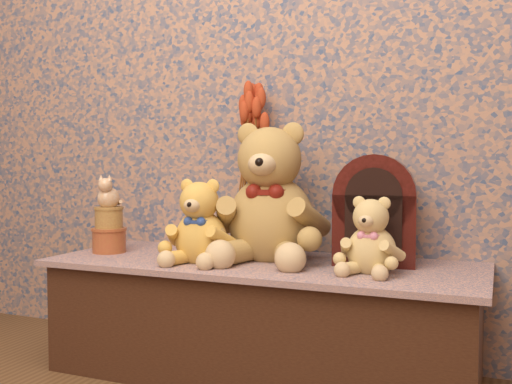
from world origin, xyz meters
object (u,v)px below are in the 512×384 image
cat_figurine (108,191)px  teddy_small (372,232)px  teddy_medium (201,217)px  ceramic_vase (251,226)px  biscuit_tin_lower (109,241)px  cathedral_radio (375,209)px  teddy_large (271,186)px

cat_figurine → teddy_small: bearing=-15.9°
teddy_medium → ceramic_vase: 0.29m
teddy_medium → ceramic_vase: (0.07, 0.27, -0.05)m
teddy_small → ceramic_vase: size_ratio=1.28×
teddy_medium → biscuit_tin_lower: (-0.42, 0.05, -0.11)m
biscuit_tin_lower → cat_figurine: size_ratio=0.99×
cathedral_radio → biscuit_tin_lower: 0.99m
teddy_large → teddy_small: bearing=-24.2°
ceramic_vase → biscuit_tin_lower: ceramic_vase is taller
teddy_medium → cat_figurine: size_ratio=2.43×
teddy_large → cat_figurine: 0.62m
ceramic_vase → teddy_medium: bearing=-104.0°
teddy_large → cat_figurine: (-0.61, -0.10, -0.02)m
teddy_small → ceramic_vase: 0.56m
teddy_medium → cathedral_radio: (0.55, 0.20, 0.03)m
teddy_medium → ceramic_vase: size_ratio=1.53×
teddy_small → teddy_large: bearing=168.5°
teddy_large → biscuit_tin_lower: bearing=-177.7°
teddy_large → cathedral_radio: 0.37m
cathedral_radio → biscuit_tin_lower: size_ratio=2.96×
cathedral_radio → cat_figurine: bearing=-178.2°
teddy_small → cathedral_radio: cathedral_radio is taller
teddy_large → teddy_medium: (-0.20, -0.15, -0.10)m
teddy_medium → teddy_large: bearing=32.9°
biscuit_tin_lower → teddy_large: bearing=9.2°
teddy_small → cathedral_radio: bearing=103.6°
biscuit_tin_lower → cat_figurine: cat_figurine is taller
cat_figurine → biscuit_tin_lower: bearing=0.0°
teddy_large → biscuit_tin_lower: size_ratio=4.14×
cathedral_radio → cat_figurine: size_ratio=2.92×
teddy_medium → biscuit_tin_lower: 0.43m
cathedral_radio → cat_figurine: (-0.97, -0.15, 0.05)m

